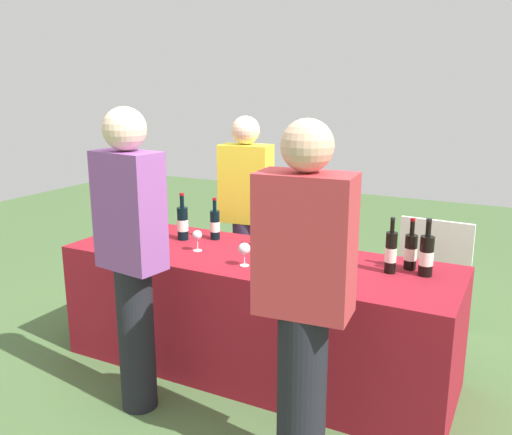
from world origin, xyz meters
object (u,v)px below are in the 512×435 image
(wine_glass_3, at_px, (294,254))
(guest_0, at_px, (131,250))
(wine_bottle_1, at_px, (183,223))
(wine_glass_0, at_px, (150,229))
(guest_1, at_px, (304,296))
(server_pouring, at_px, (246,212))
(wine_bottle_6, at_px, (426,255))
(menu_board, at_px, (433,275))
(wine_glass_4, at_px, (345,263))
(wine_bottle_4, at_px, (391,252))
(wine_glass_1, at_px, (197,236))
(wine_bottle_3, at_px, (275,233))
(wine_glass_2, at_px, (244,250))
(wine_bottle_0, at_px, (157,216))
(wine_bottle_2, at_px, (215,224))
(wine_bottle_5, at_px, (411,251))

(wine_glass_3, bearing_deg, guest_0, -141.44)
(wine_bottle_1, bearing_deg, wine_glass_0, -120.34)
(wine_bottle_1, height_order, guest_1, guest_1)
(server_pouring, bearing_deg, wine_bottle_6, 151.73)
(wine_bottle_6, relative_size, menu_board, 0.39)
(wine_glass_4, bearing_deg, wine_glass_0, 178.55)
(wine_glass_0, bearing_deg, wine_bottle_6, 7.38)
(guest_1, xyz_separation_m, menu_board, (0.26, 1.95, -0.49))
(wine_bottle_4, xyz_separation_m, guest_1, (-0.17, -0.88, 0.02))
(wine_glass_1, xyz_separation_m, guest_1, (1.04, -0.73, 0.04))
(wine_glass_1, bearing_deg, guest_1, -35.07)
(wine_bottle_3, distance_m, wine_glass_0, 0.84)
(wine_glass_0, xyz_separation_m, wine_glass_2, (0.77, -0.09, -0.01))
(wine_bottle_0, xyz_separation_m, wine_glass_4, (1.54, -0.34, -0.02))
(wine_bottle_0, relative_size, wine_glass_2, 2.31)
(guest_1, distance_m, menu_board, 2.03)
(wine_bottle_0, relative_size, wine_bottle_1, 1.00)
(wine_bottle_3, height_order, wine_bottle_6, wine_bottle_6)
(wine_glass_0, bearing_deg, wine_bottle_2, 45.22)
(wine_glass_2, bearing_deg, server_pouring, 117.73)
(wine_bottle_0, height_order, wine_glass_2, wine_bottle_0)
(wine_bottle_3, bearing_deg, wine_bottle_6, -4.02)
(wine_bottle_3, bearing_deg, wine_bottle_5, 0.34)
(wine_bottle_3, bearing_deg, guest_1, -58.60)
(wine_bottle_0, height_order, guest_0, guest_0)
(wine_bottle_1, bearing_deg, wine_glass_2, -24.88)
(wine_glass_4, bearing_deg, guest_1, -87.72)
(menu_board, bearing_deg, wine_bottle_0, -149.54)
(wine_bottle_6, bearing_deg, menu_board, 95.73)
(guest_1, bearing_deg, wine_bottle_6, 63.72)
(wine_bottle_4, bearing_deg, guest_0, -147.39)
(wine_bottle_5, relative_size, guest_0, 0.18)
(wine_bottle_0, height_order, wine_bottle_1, same)
(wine_bottle_2, bearing_deg, wine_glass_2, -42.07)
(wine_glass_4, bearing_deg, wine_glass_3, 178.58)
(wine_bottle_2, distance_m, wine_glass_0, 0.45)
(wine_bottle_6, distance_m, wine_glass_2, 1.04)
(wine_glass_2, bearing_deg, wine_bottle_3, 86.95)
(wine_glass_4, distance_m, guest_0, 1.17)
(wine_bottle_4, xyz_separation_m, wine_glass_3, (-0.51, -0.21, -0.03))
(wine_bottle_0, relative_size, guest_0, 0.19)
(wine_bottle_3, height_order, guest_0, guest_0)
(wine_bottle_1, distance_m, menu_board, 1.91)
(server_pouring, height_order, guest_0, guest_0)
(wine_bottle_1, relative_size, wine_glass_0, 2.16)
(wine_bottle_2, xyz_separation_m, guest_0, (0.03, -0.91, 0.07))
(guest_0, bearing_deg, wine_glass_2, 58.17)
(wine_bottle_5, relative_size, wine_bottle_6, 0.93)
(wine_bottle_2, distance_m, server_pouring, 0.48)
(wine_bottle_0, bearing_deg, wine_glass_0, -60.89)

